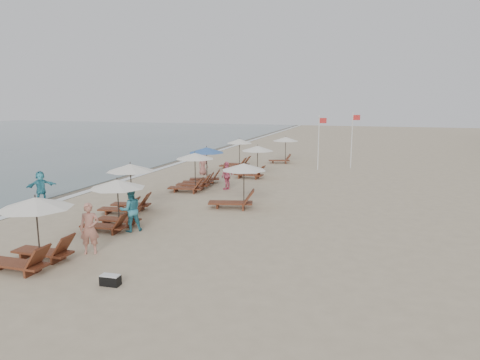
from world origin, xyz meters
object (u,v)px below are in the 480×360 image
(inland_station_0, at_px, (237,183))
(duffel_bag, at_px, (110,280))
(flag_pole_near, at_px, (319,140))
(lounger_station_5, at_px, (236,155))
(inland_station_2, at_px, (283,146))
(lounger_station_1, at_px, (114,203))
(lounger_station_0, at_px, (32,233))
(lounger_station_2, at_px, (127,188))
(beachgoer_far_b, at_px, (203,164))
(inland_station_1, at_px, (254,159))
(waterline_walker, at_px, (41,186))
(lounger_station_4, at_px, (204,166))
(beachgoer_mid_a, at_px, (131,210))
(beachgoer_near, at_px, (90,228))
(lounger_station_3, at_px, (191,172))
(beachgoer_far_a, at_px, (227,176))

(inland_station_0, bearing_deg, duffel_bag, -93.73)
(flag_pole_near, bearing_deg, lounger_station_5, -168.20)
(inland_station_2, height_order, duffel_bag, inland_station_2)
(lounger_station_1, bearing_deg, lounger_station_0, -91.56)
(lounger_station_2, xyz_separation_m, beachgoer_far_b, (-0.68, 11.13, -0.43))
(lounger_station_5, xyz_separation_m, inland_station_1, (2.51, -3.84, 0.32))
(beachgoer_far_b, relative_size, waterline_walker, 0.93)
(lounger_station_4, relative_size, lounger_station_5, 1.04)
(lounger_station_1, xyz_separation_m, lounger_station_5, (-0.28, 17.26, -0.06))
(inland_station_2, bearing_deg, lounger_station_2, -100.89)
(inland_station_0, relative_size, inland_station_1, 1.07)
(lounger_station_4, bearing_deg, beachgoer_mid_a, -84.35)
(lounger_station_1, bearing_deg, beachgoer_near, -72.67)
(lounger_station_4, bearing_deg, inland_station_0, -53.26)
(lounger_station_2, distance_m, beachgoer_near, 5.76)
(lounger_station_1, relative_size, lounger_station_4, 0.98)
(inland_station_1, distance_m, inland_station_2, 7.93)
(lounger_station_4, xyz_separation_m, beachgoer_far_b, (-1.46, 3.46, -0.44))
(beachgoer_near, xyz_separation_m, flag_pole_near, (5.09, 21.39, 1.42))
(lounger_station_2, height_order, duffel_bag, lounger_station_2)
(lounger_station_3, relative_size, beachgoer_mid_a, 1.47)
(lounger_station_5, bearing_deg, lounger_station_1, -89.06)
(lounger_station_3, height_order, lounger_station_4, lounger_station_4)
(lounger_station_0, bearing_deg, beachgoer_far_b, 94.85)
(lounger_station_0, bearing_deg, inland_station_0, 67.68)
(lounger_station_1, distance_m, waterline_walker, 7.38)
(inland_station_2, bearing_deg, lounger_station_1, -97.01)
(lounger_station_2, height_order, beachgoer_far_b, lounger_station_2)
(inland_station_0, xyz_separation_m, beachgoer_near, (-2.86, -7.83, -0.37))
(lounger_station_3, xyz_separation_m, waterline_walker, (-6.50, -4.91, -0.31))
(beachgoer_far_b, bearing_deg, lounger_station_5, 15.20)
(lounger_station_2, distance_m, inland_station_2, 19.07)
(inland_station_2, height_order, beachgoer_near, inland_station_2)
(lounger_station_5, bearing_deg, waterline_walker, -114.33)
(inland_station_2, relative_size, beachgoer_far_a, 1.53)
(beachgoer_mid_a, bearing_deg, lounger_station_5, -130.22)
(lounger_station_3, relative_size, inland_station_0, 0.91)
(lounger_station_3, bearing_deg, flag_pole_near, 59.66)
(beachgoer_near, xyz_separation_m, beachgoer_mid_a, (-0.06, 2.75, -0.00))
(lounger_station_0, relative_size, lounger_station_5, 1.06)
(inland_station_2, bearing_deg, flag_pole_near, -39.60)
(beachgoer_far_b, bearing_deg, duffel_bag, -129.13)
(inland_station_2, height_order, beachgoer_far_a, inland_station_2)
(beachgoer_far_a, bearing_deg, lounger_station_5, -148.58)
(lounger_station_2, height_order, flag_pole_near, flag_pole_near)
(inland_station_0, bearing_deg, waterline_walker, -170.48)
(lounger_station_4, bearing_deg, flag_pole_near, 53.32)
(inland_station_0, xyz_separation_m, inland_station_1, (-1.52, 8.41, 0.09))
(lounger_station_0, distance_m, beachgoer_near, 1.88)
(lounger_station_0, relative_size, beachgoer_mid_a, 1.48)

